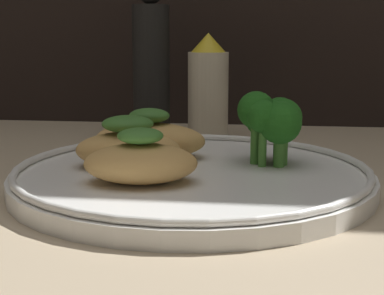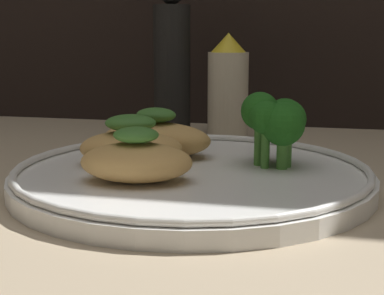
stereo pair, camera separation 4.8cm
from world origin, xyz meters
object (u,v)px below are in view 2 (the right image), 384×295
broccoli_bunch (276,121)px  sauce_bottle (228,88)px  plate (192,176)px  pepper_grinder (172,66)px

broccoli_bunch → sauce_bottle: sauce_bottle is taller
plate → broccoli_bunch: (6.56, 3.42, 4.38)cm
plate → pepper_grinder: bearing=108.7°
pepper_grinder → plate: bearing=-71.3°
sauce_bottle → pepper_grinder: size_ratio=0.67×
sauce_bottle → pepper_grinder: pepper_grinder is taller
broccoli_bunch → pepper_grinder: pepper_grinder is taller
pepper_grinder → sauce_bottle: bearing=0.0°
sauce_bottle → pepper_grinder: (-6.98, -0.00, 2.60)cm
plate → sauce_bottle: 24.22cm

